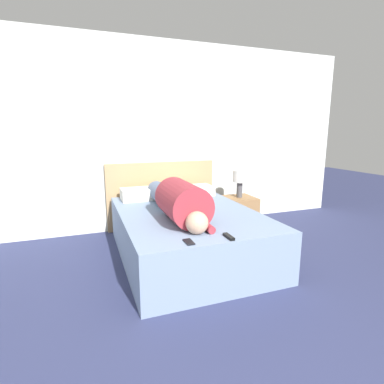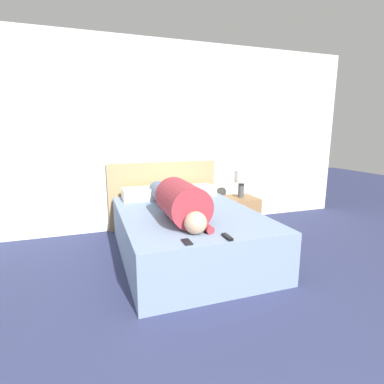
# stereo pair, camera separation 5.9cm
# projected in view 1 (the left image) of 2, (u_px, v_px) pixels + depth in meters

# --- Properties ---
(wall_back) EXTENTS (6.40, 0.06, 2.60)m
(wall_back) POSITION_uv_depth(u_px,v_px,m) (146.00, 137.00, 4.17)
(wall_back) COLOR silver
(wall_back) RESTS_ON ground_plane
(bed) EXTENTS (1.45, 2.01, 0.51)m
(bed) POSITION_uv_depth(u_px,v_px,m) (187.00, 234.00, 3.36)
(bed) COLOR #7589A8
(bed) RESTS_ON ground_plane
(headboard) EXTENTS (1.57, 0.04, 0.95)m
(headboard) POSITION_uv_depth(u_px,v_px,m) (162.00, 195.00, 4.34)
(headboard) COLOR tan
(headboard) RESTS_ON ground_plane
(nightstand) EXTENTS (0.42, 0.43, 0.47)m
(nightstand) POSITION_uv_depth(u_px,v_px,m) (239.00, 213.00, 4.28)
(nightstand) COLOR olive
(nightstand) RESTS_ON ground_plane
(table_lamp) EXTENTS (0.20, 0.20, 0.38)m
(table_lamp) POSITION_uv_depth(u_px,v_px,m) (240.00, 179.00, 4.18)
(table_lamp) COLOR #4C4C51
(table_lamp) RESTS_ON nightstand
(person_lying) EXTENTS (0.40, 1.59, 0.40)m
(person_lying) POSITION_uv_depth(u_px,v_px,m) (178.00, 201.00, 3.07)
(person_lying) COLOR tan
(person_lying) RESTS_ON bed
(pillow_near_headboard) EXTENTS (0.62, 0.33, 0.14)m
(pillow_near_headboard) POSITION_uv_depth(u_px,v_px,m) (146.00, 193.00, 3.91)
(pillow_near_headboard) COLOR silver
(pillow_near_headboard) RESTS_ON bed
(pillow_second) EXTENTS (0.59, 0.33, 0.13)m
(pillow_second) POSITION_uv_depth(u_px,v_px,m) (191.00, 191.00, 4.12)
(pillow_second) COLOR silver
(pillow_second) RESTS_ON bed
(tv_remote) EXTENTS (0.04, 0.15, 0.02)m
(tv_remote) POSITION_uv_depth(u_px,v_px,m) (229.00, 237.00, 2.49)
(tv_remote) COLOR black
(tv_remote) RESTS_ON bed
(cell_phone) EXTENTS (0.06, 0.13, 0.01)m
(cell_phone) POSITION_uv_depth(u_px,v_px,m) (189.00, 242.00, 2.39)
(cell_phone) COLOR black
(cell_phone) RESTS_ON bed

